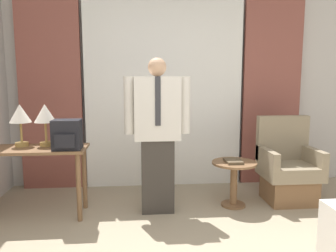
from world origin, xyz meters
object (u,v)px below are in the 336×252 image
object	(u,v)px
backpack	(67,135)
side_table	(234,176)
book	(233,161)
table_lamp_left	(20,116)
table_lamp_right	(45,116)
desk	(32,160)
person	(157,131)
armchair	(288,171)

from	to	relation	value
backpack	side_table	distance (m)	1.88
backpack	book	size ratio (longest dim) A/B	1.27
table_lamp_left	book	size ratio (longest dim) A/B	1.88
backpack	table_lamp_right	bearing A→B (deg)	142.44
desk	backpack	bearing A→B (deg)	-14.48
table_lamp_right	table_lamp_left	bearing A→B (deg)	180.00
table_lamp_right	side_table	size ratio (longest dim) A/B	0.86
desk	book	world-z (taller)	desk
desk	backpack	distance (m)	0.49
side_table	backpack	bearing A→B (deg)	-173.84
desk	person	distance (m)	1.34
table_lamp_right	side_table	distance (m)	2.18
armchair	side_table	size ratio (longest dim) A/B	1.94
table_lamp_right	person	world-z (taller)	person
table_lamp_right	backpack	bearing A→B (deg)	-37.56
table_lamp_left	person	xyz separation A→B (m)	(1.44, -0.09, -0.17)
table_lamp_right	person	bearing A→B (deg)	-4.54
table_lamp_left	armchair	bearing A→B (deg)	1.92
armchair	person	bearing A→B (deg)	-172.89
backpack	side_table	xyz separation A→B (m)	(1.79, 0.19, -0.54)
table_lamp_right	side_table	world-z (taller)	table_lamp_right
desk	armchair	size ratio (longest dim) A/B	1.12
desk	armchair	world-z (taller)	armchair
table_lamp_right	desk	bearing A→B (deg)	-141.23
table_lamp_right	armchair	size ratio (longest dim) A/B	0.44
backpack	desk	bearing A→B (deg)	165.52
table_lamp_right	book	bearing A→B (deg)	-0.88
table_lamp_left	side_table	world-z (taller)	table_lamp_left
table_lamp_left	book	xyz separation A→B (m)	(2.29, -0.03, -0.53)
desk	book	distance (m)	2.17
table_lamp_left	armchair	size ratio (longest dim) A/B	0.44
desk	side_table	distance (m)	2.20
desk	table_lamp_right	distance (m)	0.48
table_lamp_right	person	xyz separation A→B (m)	(1.18, -0.09, -0.17)
armchair	desk	bearing A→B (deg)	-175.96
desk	table_lamp_left	xyz separation A→B (m)	(-0.13, 0.10, 0.45)
side_table	table_lamp_right	bearing A→B (deg)	179.73
desk	backpack	world-z (taller)	backpack
desk	person	size ratio (longest dim) A/B	0.67
person	book	bearing A→B (deg)	4.19
table_lamp_left	desk	bearing A→B (deg)	-38.77
backpack	book	distance (m)	1.82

